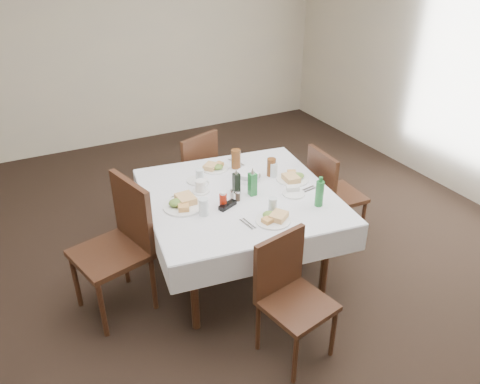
{
  "coord_description": "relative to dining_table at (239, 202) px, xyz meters",
  "views": [
    {
      "loc": [
        -1.3,
        -2.7,
        2.58
      ],
      "look_at": [
        0.16,
        0.15,
        0.8
      ],
      "focal_mm": 35.0,
      "sensor_mm": 36.0,
      "label": 1
    }
  ],
  "objects": [
    {
      "name": "meal_west",
      "position": [
        -0.46,
        0.02,
        0.1
      ],
      "size": [
        0.31,
        0.31,
        0.07
      ],
      "color": "white",
      "rests_on": "dining_table"
    },
    {
      "name": "side_plate_b",
      "position": [
        0.38,
        -0.21,
        0.08
      ],
      "size": [
        0.18,
        0.18,
        0.01
      ],
      "color": "white",
      "rests_on": "dining_table"
    },
    {
      "name": "oil_cruet_green",
      "position": [
        0.09,
        -0.06,
        0.18
      ],
      "size": [
        0.06,
        0.06,
        0.24
      ],
      "color": "#237232",
      "rests_on": "dining_table"
    },
    {
      "name": "cutlery_s",
      "position": [
        -0.15,
        -0.42,
        0.08
      ],
      "size": [
        0.06,
        0.16,
        0.01
      ],
      "color": "silver",
      "rests_on": "dining_table"
    },
    {
      "name": "ketchup_bottle",
      "position": [
        -0.19,
        -0.12,
        0.13
      ],
      "size": [
        0.06,
        0.06,
        0.12
      ],
      "color": "#9E1A08",
      "rests_on": "dining_table"
    },
    {
      "name": "meal_south",
      "position": [
        0.04,
        -0.46,
        0.09
      ],
      "size": [
        0.25,
        0.25,
        0.06
      ],
      "color": "white",
      "rests_on": "dining_table"
    },
    {
      "name": "cutlery_n",
      "position": [
        0.24,
        0.52,
        0.08
      ],
      "size": [
        0.08,
        0.2,
        0.01
      ],
      "color": "silver",
      "rests_on": "dining_table"
    },
    {
      "name": "meal_east",
      "position": [
        0.51,
        0.0,
        0.1
      ],
      "size": [
        0.27,
        0.27,
        0.06
      ],
      "color": "white",
      "rests_on": "dining_table"
    },
    {
      "name": "room_shell",
      "position": [
        -0.17,
        -0.18,
        1.02
      ],
      "size": [
        6.04,
        7.04,
        2.8
      ],
      "color": "beige",
      "rests_on": "ground"
    },
    {
      "name": "water_s",
      "position": [
        0.1,
        -0.36,
        0.13
      ],
      "size": [
        0.06,
        0.06,
        0.12
      ],
      "color": "silver",
      "rests_on": "dining_table"
    },
    {
      "name": "water_w",
      "position": [
        -0.37,
        -0.16,
        0.14
      ],
      "size": [
        0.07,
        0.07,
        0.13
      ],
      "color": "silver",
      "rests_on": "dining_table"
    },
    {
      "name": "salt_shaker",
      "position": [
        -0.08,
        -0.04,
        0.11
      ],
      "size": [
        0.03,
        0.03,
        0.08
      ],
      "color": "white",
      "rests_on": "dining_table"
    },
    {
      "name": "chair_north",
      "position": [
        0.01,
        1.0,
        -0.16
      ],
      "size": [
        0.56,
        0.56,
        0.93
      ],
      "color": "#33160C",
      "rests_on": "ground"
    },
    {
      "name": "green_bottle",
      "position": [
        0.46,
        -0.44,
        0.18
      ],
      "size": [
        0.06,
        0.06,
        0.24
      ],
      "color": "#237232",
      "rests_on": "dining_table"
    },
    {
      "name": "bread_basket",
      "position": [
        0.18,
        0.19,
        0.11
      ],
      "size": [
        0.21,
        0.21,
        0.07
      ],
      "color": "silver",
      "rests_on": "dining_table"
    },
    {
      "name": "pepper_shaker",
      "position": [
        -0.06,
        -0.09,
        0.11
      ],
      "size": [
        0.04,
        0.04,
        0.08
      ],
      "color": "#3F2F23",
      "rests_on": "dining_table"
    },
    {
      "name": "oil_cruet_dark",
      "position": [
        -0.0,
        0.04,
        0.16
      ],
      "size": [
        0.05,
        0.05,
        0.21
      ],
      "color": "black",
      "rests_on": "dining_table"
    },
    {
      "name": "iced_tea_a",
      "position": [
        0.19,
        0.43,
        0.16
      ],
      "size": [
        0.08,
        0.08,
        0.17
      ],
      "color": "brown",
      "rests_on": "dining_table"
    },
    {
      "name": "chair_east",
      "position": [
        0.97,
        0.07,
        -0.17
      ],
      "size": [
        0.45,
        0.45,
        0.91
      ],
      "color": "#33160C",
      "rests_on": "ground"
    },
    {
      "name": "dining_table",
      "position": [
        0.0,
        0.0,
        0.0
      ],
      "size": [
        1.63,
        1.63,
        0.76
      ],
      "color": "#33160C",
      "rests_on": "ground"
    },
    {
      "name": "iced_tea_b",
      "position": [
        0.39,
        0.16,
        0.15
      ],
      "size": [
        0.08,
        0.08,
        0.16
      ],
      "color": "brown",
      "rests_on": "dining_table"
    },
    {
      "name": "ground_plane",
      "position": [
        -0.17,
        -0.18,
        -0.69
      ],
      "size": [
        7.0,
        7.0,
        0.0
      ],
      "primitive_type": "plane",
      "color": "black"
    },
    {
      "name": "chair_west",
      "position": [
        -0.95,
        0.06,
        -0.1
      ],
      "size": [
        0.6,
        0.6,
        1.04
      ],
      "color": "#33160C",
      "rests_on": "ground"
    },
    {
      "name": "water_e",
      "position": [
        0.4,
        0.14,
        0.14
      ],
      "size": [
        0.07,
        0.07,
        0.12
      ],
      "color": "silver",
      "rests_on": "dining_table"
    },
    {
      "name": "chair_south",
      "position": [
        -0.09,
        -0.9,
        -0.18
      ],
      "size": [
        0.49,
        0.49,
        0.88
      ],
      "color": "#33160C",
      "rests_on": "ground"
    },
    {
      "name": "coffee_mug",
      "position": [
        -0.25,
        0.17,
        0.12
      ],
      "size": [
        0.15,
        0.14,
        0.1
      ],
      "color": "white",
      "rests_on": "dining_table"
    },
    {
      "name": "sunglasses",
      "position": [
        -0.17,
        -0.15,
        0.09
      ],
      "size": [
        0.16,
        0.11,
        0.03
      ],
      "color": "black",
      "rests_on": "dining_table"
    },
    {
      "name": "side_plate_a",
      "position": [
        -0.21,
        0.35,
        0.08
      ],
      "size": [
        0.18,
        0.18,
        0.01
      ],
      "color": "white",
      "rests_on": "dining_table"
    },
    {
      "name": "sugar_caddy",
      "position": [
        0.4,
        -0.17,
        0.1
      ],
      "size": [
        0.11,
        0.09,
        0.05
      ],
      "color": "white",
      "rests_on": "dining_table"
    },
    {
      "name": "meal_north",
      "position": [
        0.01,
        0.49,
        0.09
      ],
      "size": [
        0.24,
        0.24,
        0.05
      ],
      "color": "white",
      "rests_on": "dining_table"
    },
    {
      "name": "cutlery_w",
      "position": [
        -0.42,
        0.19,
        0.08
      ],
      "size": [
        0.16,
        0.08,
        0.01
      ],
      "color": "silver",
      "rests_on": "dining_table"
    },
    {
      "name": "cutlery_e",
      "position": [
        0.51,
        -0.2,
        0.08
      ],
      "size": [
        0.2,
        0.08,
        0.01
      ],
      "color": "silver",
      "rests_on": "dining_table"
    },
    {
      "name": "water_n",
      "position": [
        -0.2,
        0.3,
        0.14
      ],
      "size": [
        0.07,
        0.07,
        0.13
      ],
      "color": "silver",
      "rests_on": "dining_table"
    }
  ]
}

